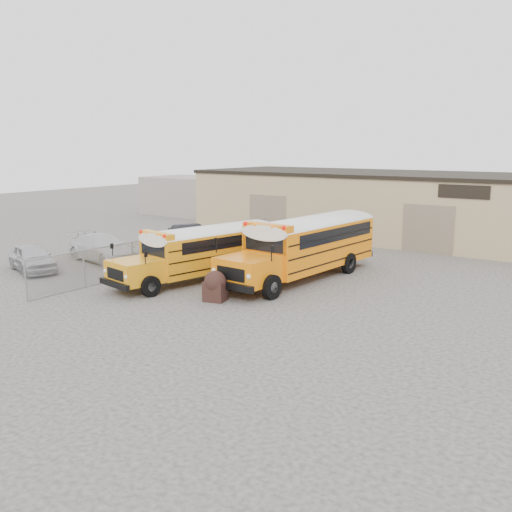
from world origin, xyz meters
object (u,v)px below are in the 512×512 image
Objects in this scene: car_dark at (191,236)px; school_bus_right at (367,228)px; car_white at (103,248)px; school_bus_left at (280,236)px; car_silver at (32,258)px; tarp_bundle at (215,286)px.

school_bus_right is at bearing -48.37° from car_dark.
car_white is 6.54m from car_dark.
school_bus_right is (3.33, 4.23, 0.24)m from school_bus_left.
school_bus_right is at bearing -42.26° from car_white.
car_silver is 4.07m from car_white.
school_bus_left is 2.13× the size of car_dark.
school_bus_left is 7.84m from car_dark.
school_bus_left is at bearing -48.99° from car_white.
tarp_bundle is at bearing -96.14° from car_white.
tarp_bundle is 0.25× the size of car_white.
school_bus_left is at bearing -26.99° from car_silver.
car_dark reaches higher than tarp_bundle.
tarp_bundle is at bearing -107.90° from car_dark.
car_dark is at bearing -163.86° from school_bus_right.
car_dark is at bearing 136.60° from tarp_bundle.
school_bus_right reaches higher than car_silver.
tarp_bundle is 0.30× the size of car_dark.
car_dark is (0.87, 6.48, -0.03)m from car_white.
school_bus_right is 11.55m from car_dark.
car_silver is 0.95× the size of car_dark.
school_bus_right is at bearing 84.54° from tarp_bundle.
school_bus_left is 0.88× the size of school_bus_right.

